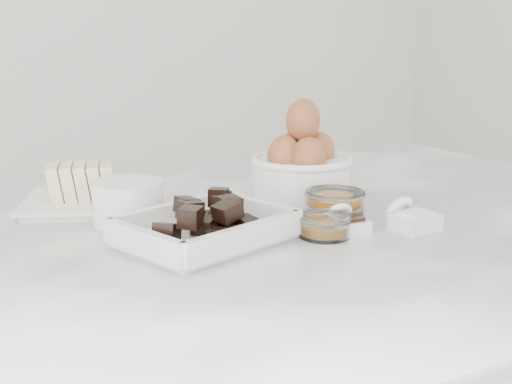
% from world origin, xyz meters
% --- Properties ---
extents(marble_slab, '(1.20, 0.80, 0.04)m').
position_xyz_m(marble_slab, '(0.00, 0.00, 0.92)').
color(marble_slab, silver).
rests_on(marble_slab, cabinet).
extents(chocolate_dish, '(0.23, 0.20, 0.05)m').
position_xyz_m(chocolate_dish, '(-0.07, -0.02, 0.96)').
color(chocolate_dish, white).
rests_on(chocolate_dish, marble_slab).
extents(butter_plate, '(0.20, 0.20, 0.06)m').
position_xyz_m(butter_plate, '(-0.16, 0.21, 0.96)').
color(butter_plate, white).
rests_on(butter_plate, marble_slab).
extents(sugar_ramekin, '(0.09, 0.09, 0.05)m').
position_xyz_m(sugar_ramekin, '(-0.12, 0.11, 0.97)').
color(sugar_ramekin, white).
rests_on(sugar_ramekin, marble_slab).
extents(egg_bowl, '(0.15, 0.15, 0.14)m').
position_xyz_m(egg_bowl, '(0.14, 0.12, 0.99)').
color(egg_bowl, white).
rests_on(egg_bowl, marble_slab).
extents(honey_bowl, '(0.06, 0.06, 0.03)m').
position_xyz_m(honey_bowl, '(0.06, -0.07, 0.95)').
color(honey_bowl, white).
rests_on(honey_bowl, marble_slab).
extents(zest_bowl, '(0.08, 0.08, 0.04)m').
position_xyz_m(zest_bowl, '(0.13, 0.00, 0.96)').
color(zest_bowl, white).
rests_on(zest_bowl, marble_slab).
extents(vanilla_spoon, '(0.05, 0.06, 0.04)m').
position_xyz_m(vanilla_spoon, '(0.10, -0.06, 0.95)').
color(vanilla_spoon, white).
rests_on(vanilla_spoon, marble_slab).
extents(salt_spoon, '(0.06, 0.07, 0.04)m').
position_xyz_m(salt_spoon, '(0.17, -0.09, 0.95)').
color(salt_spoon, white).
rests_on(salt_spoon, marble_slab).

